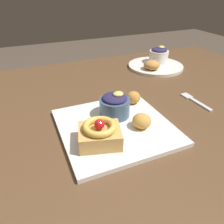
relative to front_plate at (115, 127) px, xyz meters
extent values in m
cube|color=brown|center=(0.03, 0.06, -0.03)|extent=(1.51, 1.04, 0.04)
cylinder|color=brown|center=(0.69, 0.49, -0.39)|extent=(0.07, 0.07, 0.69)
cube|color=white|center=(0.00, 0.00, 0.00)|extent=(0.28, 0.28, 0.01)
cube|color=tan|center=(-0.06, -0.05, 0.03)|extent=(0.11, 0.10, 0.04)
torus|color=#E5BC4C|center=(-0.06, -0.05, 0.05)|extent=(0.09, 0.09, 0.02)
sphere|color=red|center=(-0.06, -0.05, 0.06)|extent=(0.02, 0.02, 0.02)
cylinder|color=#3D5675|center=(0.02, 0.04, 0.03)|extent=(0.08, 0.08, 0.05)
ellipsoid|color=#28234C|center=(0.02, 0.04, 0.06)|extent=(0.07, 0.07, 0.02)
ellipsoid|color=#EAD666|center=(0.02, 0.04, 0.07)|extent=(0.03, 0.02, 0.01)
ellipsoid|color=gold|center=(0.06, -0.04, 0.03)|extent=(0.05, 0.05, 0.04)
ellipsoid|color=#BC7F38|center=(0.10, 0.09, 0.02)|extent=(0.04, 0.04, 0.04)
cylinder|color=white|center=(0.36, 0.36, 0.00)|extent=(0.24, 0.24, 0.01)
cylinder|color=white|center=(0.39, 0.38, 0.03)|extent=(0.09, 0.09, 0.05)
ellipsoid|color=#28234C|center=(0.39, 0.38, 0.06)|extent=(0.07, 0.07, 0.02)
ellipsoid|color=#E5CC56|center=(0.39, 0.38, 0.08)|extent=(0.03, 0.03, 0.01)
ellipsoid|color=#B77F3D|center=(0.31, 0.32, 0.02)|extent=(0.07, 0.07, 0.04)
cube|color=silver|center=(0.30, 0.01, 0.00)|extent=(0.01, 0.09, 0.00)
cube|color=silver|center=(0.30, 0.07, 0.00)|extent=(0.03, 0.04, 0.00)
camera|label=1|loc=(-0.19, -0.43, 0.33)|focal=34.77mm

